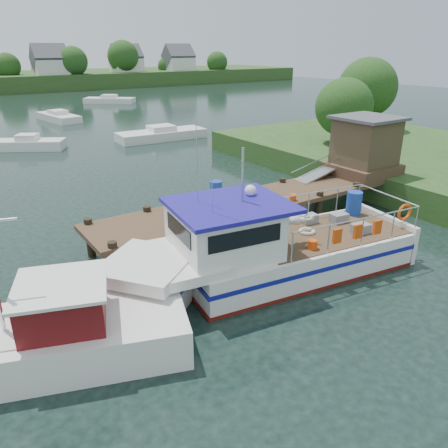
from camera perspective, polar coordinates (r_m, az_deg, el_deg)
ground_plane at (r=19.37m, az=-0.04°, el=-1.55°), size 160.00×160.00×0.00m
dock at (r=22.75m, az=13.76°, el=7.41°), size 16.60×3.00×4.78m
lobster_boat at (r=15.52m, az=4.92°, el=-3.67°), size 12.02×4.88×5.78m
work_boat at (r=12.77m, az=-24.26°, el=-13.56°), size 8.86×5.09×4.71m
moored_far at (r=69.27m, az=-14.71°, el=15.39°), size 7.20×6.48×1.23m
moored_b at (r=39.37m, az=-24.19°, el=9.52°), size 5.83×4.55×1.25m
moored_c at (r=40.54m, az=-8.15°, el=11.53°), size 8.06×3.09×1.25m
moored_d at (r=54.08m, az=-20.82°, el=12.96°), size 3.47×7.29×1.19m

